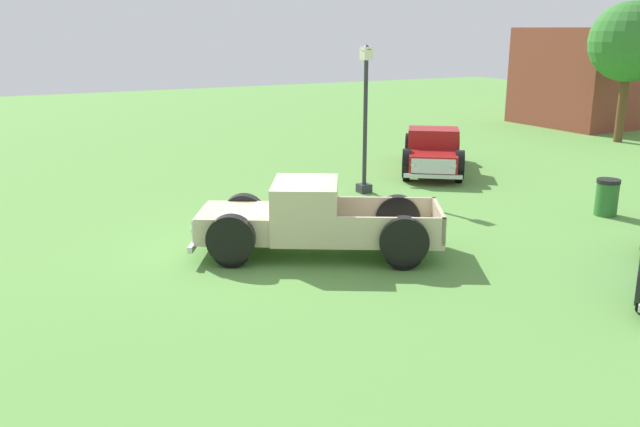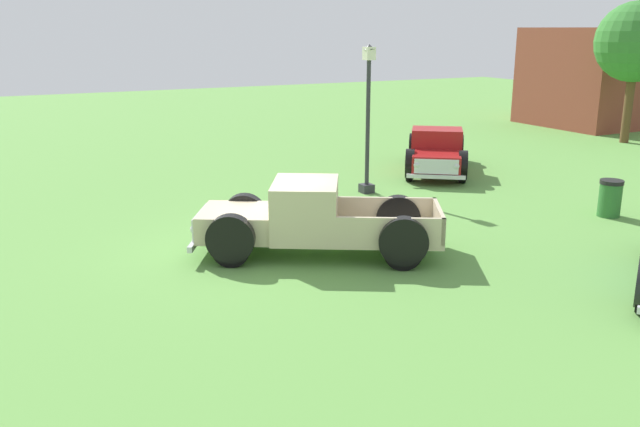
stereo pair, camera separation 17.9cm
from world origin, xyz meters
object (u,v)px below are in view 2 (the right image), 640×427
trash_can (610,198)px  oak_tree_west (636,42)px  lamp_post_near (368,117)px  pickup_truck_foreground (302,220)px  pickup_truck_behind_right (436,152)px

trash_can → oak_tree_west: (-7.77, 10.11, 3.63)m
trash_can → lamp_post_near: bearing=-140.1°
pickup_truck_foreground → trash_can: (0.91, 8.30, -0.27)m
trash_can → oak_tree_west: size_ratio=0.16×
trash_can → oak_tree_west: oak_tree_west is taller
pickup_truck_behind_right → oak_tree_west: oak_tree_west is taller
pickup_truck_foreground → lamp_post_near: lamp_post_near is taller
pickup_truck_foreground → oak_tree_west: bearing=110.5°
lamp_post_near → trash_can: lamp_post_near is taller
oak_tree_west → trash_can: bearing=-52.5°
pickup_truck_foreground → trash_can: size_ratio=5.66×
lamp_post_near → trash_can: 6.80m
pickup_truck_foreground → pickup_truck_behind_right: 9.27m
pickup_truck_foreground → pickup_truck_behind_right: bearing=125.8°
pickup_truck_behind_right → trash_can: (6.33, 0.78, -0.23)m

